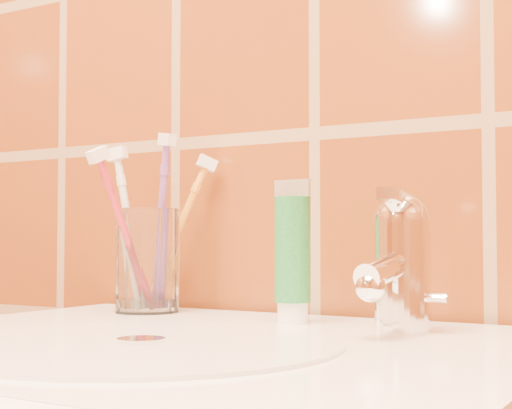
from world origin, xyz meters
The scene contains 7 objects.
glass_tumbler centered at (-0.16, 1.12, 0.91)m, with size 0.07×0.07×0.11m, color white.
toothpaste_tube centered at (0.02, 1.11, 0.91)m, with size 0.04×0.03×0.14m.
faucet centered at (0.14, 1.09, 0.91)m, with size 0.05×0.11×0.12m.
toothbrush_0 centered at (-0.16, 1.09, 0.94)m, with size 0.04×0.09×0.18m, color #A72331, non-canonical shape.
toothbrush_1 centered at (-0.18, 1.11, 0.94)m, with size 0.06×0.03×0.19m, color silver, non-canonical shape.
toothbrush_2 centered at (-0.15, 1.16, 0.94)m, with size 0.07×0.07×0.18m, color orange, non-canonical shape.
toothbrush_3 centered at (-0.15, 1.13, 0.95)m, with size 0.05×0.03×0.20m, color #7F4697, non-canonical shape.
Camera 1 is at (0.37, 0.45, 0.93)m, focal length 55.00 mm.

